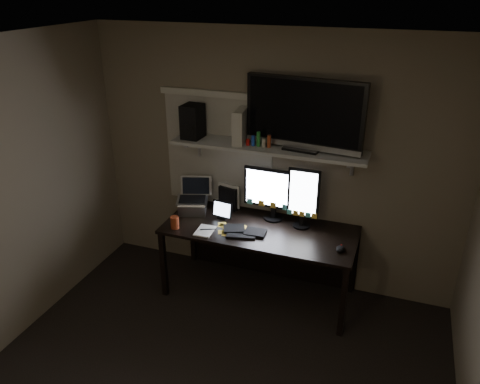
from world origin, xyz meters
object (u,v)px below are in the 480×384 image
at_px(monitor_landscape, 274,194).
at_px(game_console, 241,126).
at_px(laptop, 192,197).
at_px(tablet, 223,210).
at_px(desk, 263,239).
at_px(mouse, 341,249).
at_px(cup, 175,222).
at_px(keyboard, 245,231).
at_px(speaker, 193,121).
at_px(monitor_portrait, 303,198).
at_px(tv, 304,115).

height_order(monitor_landscape, game_console, game_console).
bearing_deg(laptop, tablet, -22.00).
bearing_deg(desk, mouse, -18.58).
bearing_deg(cup, game_console, 44.02).
xyz_separation_m(cup, game_console, (0.49, 0.47, 0.85)).
bearing_deg(desk, keyboard, -115.67).
xyz_separation_m(desk, game_console, (-0.26, 0.09, 1.08)).
relative_size(tablet, speaker, 0.66).
bearing_deg(tablet, speaker, 167.75).
relative_size(monitor_portrait, keyboard, 1.45).
bearing_deg(mouse, tv, 152.92).
bearing_deg(speaker, tv, 3.35).
relative_size(monitor_portrait, speaker, 1.85).
xyz_separation_m(monitor_portrait, cup, (-1.11, -0.43, -0.24)).
bearing_deg(monitor_portrait, tablet, -171.80).
xyz_separation_m(laptop, speaker, (-0.01, 0.10, 0.74)).
xyz_separation_m(tv, speaker, (-1.05, -0.02, -0.16)).
distance_m(tablet, speaker, 0.89).
height_order(desk, keyboard, keyboard).
bearing_deg(tablet, cup, -129.06).
xyz_separation_m(desk, mouse, (0.77, -0.26, 0.20)).
distance_m(monitor_portrait, speaker, 1.26).
height_order(mouse, game_console, game_console).
height_order(desk, monitor_portrait, monitor_portrait).
bearing_deg(mouse, desk, 171.69).
bearing_deg(laptop, monitor_landscape, -8.42).
bearing_deg(laptop, desk, -16.08).
relative_size(desk, keyboard, 4.42).
relative_size(desk, tablet, 8.51).
distance_m(laptop, speaker, 0.75).
relative_size(monitor_portrait, tv, 0.56).
relative_size(tablet, game_console, 0.68).
relative_size(monitor_portrait, laptop, 1.72).
bearing_deg(keyboard, tv, 23.83).
relative_size(keyboard, cup, 3.49).
relative_size(monitor_landscape, game_console, 1.93).
bearing_deg(desk, cup, -153.24).
xyz_separation_m(monitor_landscape, tv, (0.25, -0.02, 0.80)).
height_order(mouse, tv, tv).
height_order(laptop, cup, laptop).
relative_size(tablet, tv, 0.20).
bearing_deg(laptop, monitor_portrait, -14.21).
distance_m(monitor_landscape, mouse, 0.83).
bearing_deg(tv, laptop, -166.37).
xyz_separation_m(desk, tv, (0.31, 0.09, 1.24)).
bearing_deg(game_console, mouse, -25.16).
bearing_deg(tv, mouse, -30.41).
distance_m(mouse, tablet, 1.19).
xyz_separation_m(keyboard, speaker, (-0.63, 0.30, 0.90)).
height_order(keyboard, mouse, mouse).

